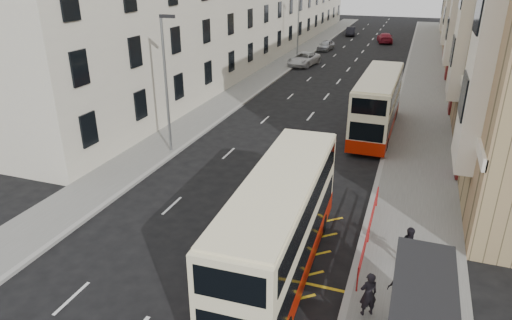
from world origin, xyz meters
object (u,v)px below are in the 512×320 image
at_px(street_lamp_far, 299,22).
at_px(pedestrian_mid, 410,246).
at_px(car_dark, 351,31).
at_px(car_red, 385,38).
at_px(double_decker_rear, 377,104).
at_px(pedestrian_far, 405,294).
at_px(pedestrian_near, 368,294).
at_px(car_silver, 326,45).
at_px(bus_shelter, 427,316).
at_px(white_van, 304,59).
at_px(street_lamp_near, 166,78).
at_px(double_decker_front, 280,226).

relative_size(street_lamp_far, pedestrian_mid, 5.13).
height_order(car_dark, car_red, car_red).
height_order(double_decker_rear, pedestrian_far, double_decker_rear).
bearing_deg(double_decker_rear, pedestrian_near, -83.82).
xyz_separation_m(pedestrian_mid, car_dark, (-11.75, 61.78, -0.26)).
distance_m(car_silver, car_red, 11.70).
bearing_deg(bus_shelter, white_van, 108.35).
relative_size(bus_shelter, street_lamp_near, 0.53).
height_order(bus_shelter, car_red, bus_shelter).
bearing_deg(bus_shelter, street_lamp_far, 109.12).
height_order(double_decker_front, white_van, double_decker_front).
distance_m(double_decker_rear, car_dark, 47.60).
distance_m(double_decker_rear, white_van, 23.08).
height_order(white_van, car_silver, white_van).
bearing_deg(bus_shelter, car_dark, 100.38).
xyz_separation_m(street_lamp_far, car_red, (8.39, 18.79, -3.92)).
bearing_deg(car_silver, street_lamp_far, -92.09).
height_order(street_lamp_near, car_red, street_lamp_near).
height_order(street_lamp_near, street_lamp_far, same).
height_order(bus_shelter, white_van, bus_shelter).
bearing_deg(pedestrian_mid, pedestrian_near, -138.67).
bearing_deg(white_van, pedestrian_near, -63.60).
height_order(car_silver, car_red, car_red).
xyz_separation_m(pedestrian_far, car_dark, (-11.71, 64.85, -0.44)).
xyz_separation_m(street_lamp_far, pedestrian_near, (13.06, -40.53, -3.69)).
height_order(pedestrian_mid, pedestrian_far, pedestrian_far).
xyz_separation_m(street_lamp_far, pedestrian_far, (14.15, -40.33, -3.53)).
distance_m(pedestrian_near, car_red, 59.50).
bearing_deg(pedestrian_near, car_red, -116.21).
height_order(double_decker_front, car_dark, double_decker_front).
bearing_deg(double_decker_front, pedestrian_far, -15.30).
relative_size(bus_shelter, car_silver, 1.10).
bearing_deg(car_dark, pedestrian_mid, -86.09).
distance_m(street_lamp_near, car_silver, 39.57).
relative_size(pedestrian_near, pedestrian_far, 0.83).
distance_m(white_van, car_silver, 10.90).
relative_size(bus_shelter, pedestrian_mid, 2.72).
bearing_deg(white_van, pedestrian_mid, -60.53).
distance_m(street_lamp_far, pedestrian_near, 42.74).
xyz_separation_m(street_lamp_near, car_red, (8.39, 48.79, -3.92)).
height_order(double_decker_rear, car_dark, double_decker_rear).
xyz_separation_m(street_lamp_far, double_decker_front, (9.71, -39.28, -2.59)).
xyz_separation_m(street_lamp_far, pedestrian_mid, (14.19, -37.26, -3.71)).
bearing_deg(double_decker_rear, street_lamp_far, 117.90).
relative_size(double_decker_front, pedestrian_mid, 6.50).
height_order(pedestrian_near, white_van, pedestrian_near).
distance_m(pedestrian_far, car_red, 59.40).
bearing_deg(car_silver, car_red, 60.69).
relative_size(double_decker_front, pedestrian_far, 5.30).
bearing_deg(double_decker_front, car_red, 89.31).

